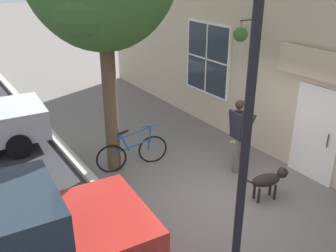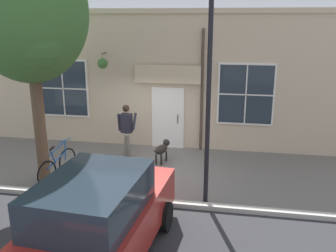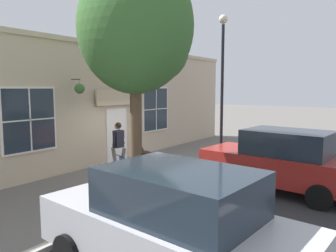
{
  "view_description": "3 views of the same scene",
  "coord_description": "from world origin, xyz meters",
  "px_view_note": "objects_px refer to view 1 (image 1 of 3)",
  "views": [
    {
      "loc": [
        4.51,
        4.78,
        4.42
      ],
      "look_at": [
        0.09,
        -1.87,
        0.94
      ],
      "focal_mm": 40.0,
      "sensor_mm": 36.0,
      "label": 1
    },
    {
      "loc": [
        9.96,
        2.63,
        4.33
      ],
      "look_at": [
        -0.97,
        0.68,
        1.11
      ],
      "focal_mm": 40.0,
      "sensor_mm": 36.0,
      "label": 2
    },
    {
      "loc": [
        7.04,
        -8.88,
        2.91
      ],
      "look_at": [
        -0.52,
        1.7,
        1.4
      ],
      "focal_mm": 35.0,
      "sensor_mm": 36.0,
      "label": 3
    }
  ],
  "objects_px": {
    "pedestrian_walking": "(239,129)",
    "street_lamp": "(254,56)",
    "dog_on_leash": "(269,180)",
    "leaning_bicycle": "(133,152)"
  },
  "relations": [
    {
      "from": "street_lamp",
      "to": "dog_on_leash",
      "type": "bearing_deg",
      "value": -147.18
    },
    {
      "from": "dog_on_leash",
      "to": "street_lamp",
      "type": "xyz_separation_m",
      "value": [
        2.38,
        1.54,
        3.1
      ]
    },
    {
      "from": "pedestrian_walking",
      "to": "street_lamp",
      "type": "distance_m",
      "value": 4.54
    },
    {
      "from": "dog_on_leash",
      "to": "leaning_bicycle",
      "type": "bearing_deg",
      "value": -58.2
    },
    {
      "from": "dog_on_leash",
      "to": "street_lamp",
      "type": "height_order",
      "value": "street_lamp"
    },
    {
      "from": "leaning_bicycle",
      "to": "street_lamp",
      "type": "relative_size",
      "value": 0.31
    },
    {
      "from": "pedestrian_walking",
      "to": "dog_on_leash",
      "type": "relative_size",
      "value": 1.71
    },
    {
      "from": "pedestrian_walking",
      "to": "street_lamp",
      "type": "relative_size",
      "value": 0.31
    },
    {
      "from": "pedestrian_walking",
      "to": "street_lamp",
      "type": "bearing_deg",
      "value": 46.02
    },
    {
      "from": "leaning_bicycle",
      "to": "street_lamp",
      "type": "xyz_separation_m",
      "value": [
        0.73,
        4.2,
        3.17
      ]
    }
  ]
}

